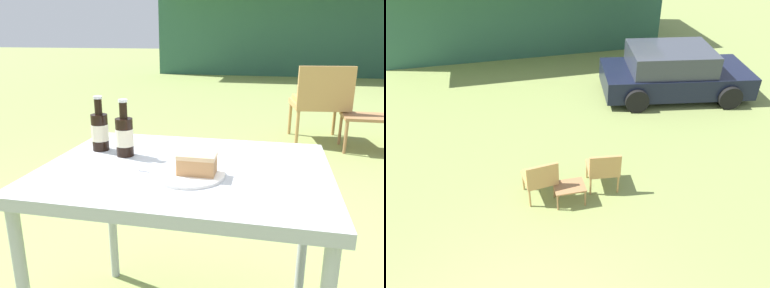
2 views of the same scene
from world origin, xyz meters
TOP-DOWN VIEW (x-y plane):
  - parked_car at (4.93, 6.46)m, footprint 4.15×2.51m
  - wicker_chair_cushioned at (0.79, 3.11)m, footprint 0.64×0.61m
  - wicker_chair_plain at (1.97, 3.09)m, footprint 0.63×0.61m
  - garden_side_table at (1.27, 2.87)m, footprint 0.55×0.39m

SIDE VIEW (x-z plane):
  - garden_side_table at x=1.27m, z-range 0.14..0.51m
  - wicker_chair_cushioned at x=0.79m, z-range 0.05..0.91m
  - wicker_chair_plain at x=1.97m, z-range 0.06..0.91m
  - parked_car at x=4.93m, z-range -0.03..1.28m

